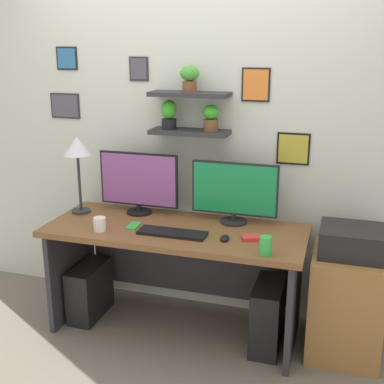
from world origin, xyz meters
name	(u,v)px	position (x,y,z in m)	size (l,w,h in m)	color
ground_plane	(176,328)	(0.00, 0.00, 0.00)	(8.00, 8.00, 0.00)	#70665B
back_wall_assembly	(195,126)	(0.00, 0.44, 1.36)	(4.40, 0.24, 2.70)	silver
desk	(178,254)	(0.00, 0.06, 0.54)	(1.71, 0.68, 0.75)	brown
monitor_left	(139,182)	(-0.34, 0.22, 0.98)	(0.58, 0.18, 0.44)	black
monitor_right	(234,192)	(0.34, 0.22, 0.97)	(0.58, 0.18, 0.41)	black
keyboard	(172,233)	(0.02, -0.12, 0.76)	(0.44, 0.14, 0.02)	black
computer_mouse	(225,238)	(0.36, -0.12, 0.77)	(0.06, 0.09, 0.03)	black
desk_lamp	(77,152)	(-0.75, 0.10, 1.19)	(0.19, 0.19, 0.55)	#2D2D33
cell_phone	(134,226)	(-0.27, -0.06, 0.76)	(0.07, 0.14, 0.01)	green
coffee_mug	(100,224)	(-0.45, -0.20, 0.80)	(0.08, 0.08, 0.09)	white
scissors_tray	(252,238)	(0.52, -0.06, 0.76)	(0.12, 0.08, 0.02)	red
water_cup	(266,246)	(0.64, -0.26, 0.81)	(0.07, 0.07, 0.11)	green
drawer_cabinet	(345,303)	(1.11, 0.08, 0.34)	(0.44, 0.50, 0.67)	#9E6B38
printer	(351,241)	(1.11, 0.08, 0.76)	(0.38, 0.34, 0.17)	black
computer_tower_left	(90,290)	(-0.66, -0.01, 0.20)	(0.18, 0.40, 0.39)	black
computer_tower_right	(268,316)	(0.64, -0.02, 0.22)	(0.18, 0.40, 0.44)	black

